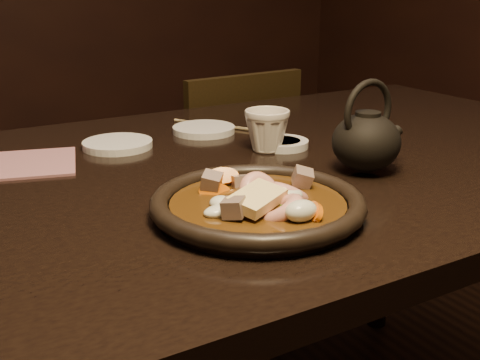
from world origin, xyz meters
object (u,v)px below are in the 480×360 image
chair (224,194)px  teapot (367,139)px  plate (258,205)px  table (243,203)px  tea_cup (267,129)px

chair → teapot: bearing=74.1°
chair → plate: size_ratio=2.79×
table → tea_cup: bearing=27.6°
tea_cup → teapot: (0.07, -0.19, 0.01)m
table → tea_cup: tea_cup is taller
plate → teapot: teapot is taller
table → teapot: size_ratio=10.66×
plate → tea_cup: (0.18, 0.26, 0.03)m
table → tea_cup: 0.14m
table → chair: chair is taller
chair → teapot: (-0.16, -0.77, 0.37)m
plate → tea_cup: tea_cup is taller
tea_cup → teapot: size_ratio=0.55×
plate → table: bearing=63.6°
plate → chair: bearing=63.7°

